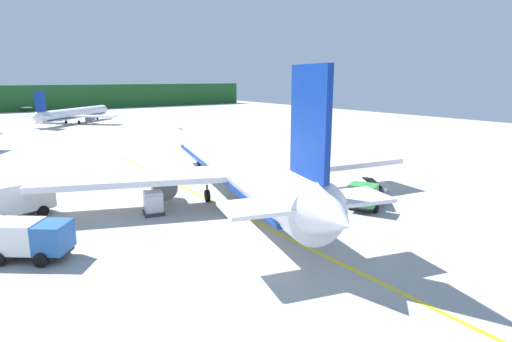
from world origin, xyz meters
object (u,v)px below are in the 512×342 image
cargo_container_near (153,203)px  crew_loader_left (318,201)px  airliner_far_taxiway (73,114)px  service_truck_catering (6,201)px  crew_marshaller (282,202)px  airliner_foreground (231,162)px  service_truck_baggage (21,237)px  airliner_distant (25,105)px  service_truck_fuel (366,195)px

cargo_container_near → crew_loader_left: bearing=-32.9°
airliner_far_taxiway → cargo_container_near: airliner_far_taxiway is taller
service_truck_catering → crew_loader_left: (21.69, -12.49, -0.58)m
airliner_far_taxiway → crew_marshaller: (-1.74, -86.11, -1.34)m
airliner_foreground → service_truck_baggage: airliner_foreground is taller
service_truck_baggage → service_truck_catering: (-0.08, 8.89, 0.20)m
airliner_distant → service_truck_fuel: airliner_distant is taller
crew_marshaller → service_truck_baggage: bearing=173.7°
airliner_foreground → cargo_container_near: airliner_foreground is taller
service_truck_catering → cargo_container_near: (10.16, -5.02, -0.65)m
cargo_container_near → service_truck_fuel: bearing=-28.9°
airliner_far_taxiway → service_truck_fuel: bearing=-86.6°
airliner_foreground → crew_marshaller: bearing=-84.3°
service_truck_fuel → service_truck_baggage: 26.49m
airliner_distant → crew_marshaller: 139.25m
crew_loader_left → cargo_container_near: bearing=147.1°
service_truck_fuel → crew_loader_left: bearing=163.1°
cargo_container_near → crew_loader_left: (11.53, -7.46, 0.07)m
crew_marshaller → service_truck_fuel: bearing=-22.0°
airliner_foreground → airliner_distant: 132.26m
service_truck_baggage → airliner_distant: bearing=83.2°
airliner_far_taxiway → cargo_container_near: bearing=-97.6°
crew_marshaller → crew_loader_left: bearing=-29.8°
service_truck_baggage → service_truck_catering: bearing=90.5°
airliner_distant → service_truck_catering: (-16.37, -128.25, -0.23)m
airliner_distant → crew_loader_left: 140.83m
service_truck_baggage → crew_loader_left: bearing=-9.5°
airliner_far_taxiway → airliner_distant: bearing=94.8°
airliner_distant → crew_marshaller: size_ratio=13.36×
service_truck_catering → crew_loader_left: 25.03m
airliner_foreground → crew_loader_left: (3.33, -8.49, -2.34)m
airliner_distant → service_truck_baggage: airliner_distant is taller
service_truck_catering → crew_marshaller: service_truck_catering is taller
airliner_far_taxiway → airliner_foreground: bearing=-91.8°
service_truck_fuel → cargo_container_near: 18.21m
service_truck_fuel → service_truck_baggage: size_ratio=1.15×
airliner_far_taxiway → service_truck_catering: bearing=-105.5°
airliner_foreground → service_truck_baggage: size_ratio=6.79×
crew_marshaller → service_truck_catering: bearing=150.1°
airliner_far_taxiway → service_truck_baggage: size_ratio=3.80×
airliner_far_taxiway → service_truck_catering: (-20.80, -75.13, -0.72)m
airliner_foreground → service_truck_baggage: bearing=-165.0°
airliner_distant → service_truck_fuel: (9.73, -142.07, -0.70)m
service_truck_catering → crew_marshaller: 22.01m
service_truck_fuel → service_truck_catering: 29.54m
airliner_foreground → service_truck_baggage: (-18.29, -4.89, -1.95)m
crew_marshaller → airliner_far_taxiway: bearing=88.8°
service_truck_fuel → crew_loader_left: service_truck_fuel is taller
airliner_distant → service_truck_baggage: (-16.30, -137.13, -0.43)m
airliner_foreground → service_truck_catering: airliner_foreground is taller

